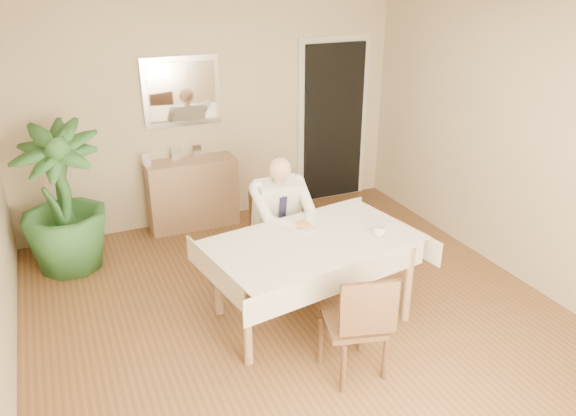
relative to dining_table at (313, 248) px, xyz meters
name	(u,v)px	position (x,y,z in m)	size (l,w,h in m)	color
room	(307,183)	(-0.11, -0.09, 0.63)	(5.00, 5.02, 2.60)	brown
doorway	(333,123)	(1.44, 2.37, 0.33)	(0.96, 0.07, 2.10)	silver
mirror	(182,92)	(-0.44, 2.38, 0.88)	(0.86, 0.04, 0.76)	silver
dining_table	(313,248)	(0.00, 0.00, 0.00)	(1.87, 1.28, 0.75)	#8C6F4F
chair_far	(273,227)	(0.00, 0.88, -0.19)	(0.44, 0.44, 0.86)	#452915
chair_near	(360,322)	(-0.03, -0.84, -0.18)	(0.50, 0.51, 0.87)	#452915
seated_man	(284,218)	(0.00, 0.59, 0.02)	(0.48, 0.72, 1.24)	white
plate	(303,227)	(0.02, 0.23, 0.09)	(0.26, 0.26, 0.02)	white
food	(303,225)	(0.02, 0.23, 0.11)	(0.14, 0.14, 0.06)	#9A653C
knife	(310,227)	(0.06, 0.17, 0.11)	(0.01, 0.01, 0.13)	silver
fork	(302,229)	(-0.02, 0.17, 0.11)	(0.01, 0.01, 0.13)	silver
coffee_mug	(379,231)	(0.52, -0.17, 0.13)	(0.11, 0.11, 0.09)	white
sideboard	(193,194)	(-0.44, 2.23, -0.26)	(1.01, 0.34, 0.81)	#8C6F4F
photo_frame_left	(146,159)	(-0.92, 2.24, 0.21)	(0.10, 0.02, 0.14)	silver
photo_frame_center	(176,154)	(-0.58, 2.30, 0.21)	(0.10, 0.02, 0.14)	silver
photo_frame_right	(197,151)	(-0.34, 2.31, 0.21)	(0.10, 0.02, 0.14)	silver
potted_palm	(61,199)	(-1.84, 1.77, 0.07)	(0.83, 0.83, 1.48)	#255423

